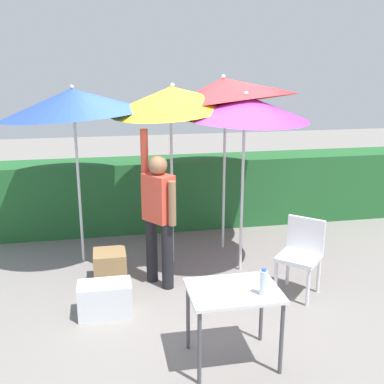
{
  "coord_description": "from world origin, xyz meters",
  "views": [
    {
      "loc": [
        -1.04,
        -5.09,
        2.65
      ],
      "look_at": [
        0.0,
        0.3,
        1.1
      ],
      "focal_mm": 43.89,
      "sensor_mm": 36.0,
      "label": 1
    }
  ],
  "objects": [
    {
      "name": "bottle_water",
      "position": [
        0.24,
        -1.65,
        0.83
      ],
      "size": [
        0.07,
        0.07,
        0.24
      ],
      "color": "silver",
      "rests_on": "folding_table"
    },
    {
      "name": "cooler_box",
      "position": [
        -1.1,
        -0.48,
        0.18
      ],
      "size": [
        0.57,
        0.32,
        0.36
      ],
      "primitive_type": "cube",
      "color": "silver",
      "rests_on": "ground_plane"
    },
    {
      "name": "hedge_row",
      "position": [
        0.0,
        2.21,
        0.56
      ],
      "size": [
        8.0,
        0.7,
        1.12
      ],
      "primitive_type": "cube",
      "color": "#23602D",
      "rests_on": "ground_plane"
    },
    {
      "name": "chair_plastic",
      "position": [
        1.15,
        -0.4,
        0.51
      ],
      "size": [
        0.62,
        0.62,
        0.89
      ],
      "color": "silver",
      "rests_on": "ground_plane"
    },
    {
      "name": "person_vendor",
      "position": [
        -0.43,
        0.13,
        0.93
      ],
      "size": [
        0.39,
        0.5,
        1.88
      ],
      "color": "black",
      "rests_on": "ground_plane"
    },
    {
      "name": "umbrella_navy",
      "position": [
        -1.38,
        1.0,
        2.15
      ],
      "size": [
        1.86,
        1.84,
        2.39
      ],
      "color": "silver",
      "rests_on": "ground_plane"
    },
    {
      "name": "crate_cardboard",
      "position": [
        -1.03,
        0.33,
        0.19
      ],
      "size": [
        0.39,
        0.39,
        0.39
      ],
      "primitive_type": "cube",
      "color": "#9E7A4C",
      "rests_on": "ground_plane"
    },
    {
      "name": "folding_table",
      "position": [
        0.02,
        -1.51,
        0.63
      ],
      "size": [
        0.8,
        0.6,
        0.71
      ],
      "color": "#4C4C51",
      "rests_on": "ground_plane"
    },
    {
      "name": "umbrella_orange",
      "position": [
        0.6,
        1.1,
        2.25
      ],
      "size": [
        1.99,
        1.96,
        2.66
      ],
      "color": "silver",
      "rests_on": "ground_plane"
    },
    {
      "name": "ground_plane",
      "position": [
        0.0,
        0.0,
        0.0
      ],
      "size": [
        24.0,
        24.0,
        0.0
      ],
      "primitive_type": "plane",
      "color": "gray"
    },
    {
      "name": "umbrella_rainbow",
      "position": [
        -0.17,
        0.74,
        2.19
      ],
      "size": [
        1.61,
        1.59,
        2.47
      ],
      "color": "silver",
      "rests_on": "ground_plane"
    },
    {
      "name": "umbrella_yellow",
      "position": [
        0.65,
        0.33,
        2.11
      ],
      "size": [
        1.55,
        1.56,
        2.31
      ],
      "color": "silver",
      "rests_on": "ground_plane"
    }
  ]
}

